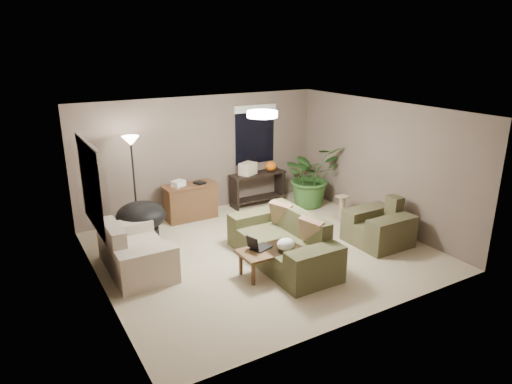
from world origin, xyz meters
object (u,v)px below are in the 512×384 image
desk (191,201)px  console_table (258,186)px  armchair (379,228)px  loveseat (134,253)px  papasan_chair (142,220)px  houseplant (310,182)px  main_sofa (284,245)px  coffee_table (270,253)px  floor_lamp (132,153)px  cat_scratching_post (342,209)px

desk → console_table: same height
armchair → console_table: 3.09m
loveseat → desk: 2.37m
papasan_chair → houseplant: houseplant is taller
main_sofa → desk: bearing=102.6°
coffee_table → houseplant: 3.39m
loveseat → houseplant: (4.34, 1.08, 0.25)m
console_table → houseplant: size_ratio=0.93×
main_sofa → console_table: size_ratio=1.69×
desk → houseplant: 2.74m
console_table → floor_lamp: floor_lamp is taller
armchair → papasan_chair: 4.36m
floor_lamp → main_sofa: bearing=-54.6°
houseplant → loveseat: bearing=-166.0°
console_table → papasan_chair: papasan_chair is taller
papasan_chair → floor_lamp: bearing=82.3°
coffee_table → main_sofa: bearing=28.8°
floor_lamp → loveseat: bearing=-107.9°
loveseat → papasan_chair: (0.41, 0.94, 0.17)m
desk → console_table: bearing=2.0°
main_sofa → console_table: bearing=68.4°
console_table → papasan_chair: bearing=-164.9°
houseplant → desk: bearing=167.4°
main_sofa → console_table: 2.91m
console_table → floor_lamp: size_ratio=0.68×
main_sofa → desk: size_ratio=2.00×
main_sofa → desk: main_sofa is taller
loveseat → console_table: bearing=27.4°
coffee_table → console_table: size_ratio=0.77×
cat_scratching_post → floor_lamp: bearing=159.8°
floor_lamp → houseplant: (3.85, -0.44, -1.05)m
coffee_table → armchair: bearing=-0.6°
loveseat → console_table: 3.76m
loveseat → desk: size_ratio=1.45×
cat_scratching_post → loveseat: bearing=-179.1°
coffee_table → cat_scratching_post: bearing=26.4°
loveseat → main_sofa: bearing=-23.3°
floor_lamp → armchair: bearing=-36.7°
desk → cat_scratching_post: 3.19m
loveseat → cat_scratching_post: loveseat is taller
floor_lamp → desk: bearing=7.3°
desk → loveseat: bearing=-135.0°
armchair → floor_lamp: floor_lamp is taller
main_sofa → cat_scratching_post: size_ratio=4.40×
armchair → console_table: (-0.86, 2.96, 0.14)m
papasan_chair → floor_lamp: floor_lamp is taller
loveseat → papasan_chair: 1.04m
houseplant → console_table: bearing=147.0°
loveseat → armchair: size_ratio=1.60×
papasan_chair → houseplant: size_ratio=0.69×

